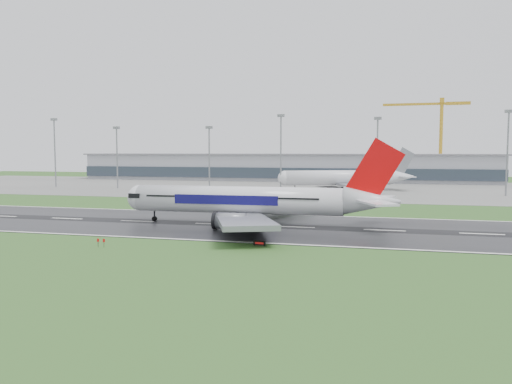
# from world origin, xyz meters

# --- Properties ---
(ground) EXTENTS (520.00, 520.00, 0.00)m
(ground) POSITION_xyz_m (0.00, 0.00, 0.00)
(ground) COLOR #28511D
(ground) RESTS_ON ground
(runway) EXTENTS (400.00, 45.00, 0.10)m
(runway) POSITION_xyz_m (0.00, 0.00, 0.05)
(runway) COLOR black
(runway) RESTS_ON ground
(apron) EXTENTS (400.00, 130.00, 0.08)m
(apron) POSITION_xyz_m (0.00, 125.00, 0.04)
(apron) COLOR slate
(apron) RESTS_ON ground
(terminal) EXTENTS (240.00, 36.00, 15.00)m
(terminal) POSITION_xyz_m (0.00, 185.00, 7.50)
(terminal) COLOR #9597A0
(terminal) RESTS_ON ground
(main_airliner) EXTENTS (67.43, 64.35, 19.54)m
(main_airliner) POSITION_xyz_m (30.32, 1.84, 9.87)
(main_airliner) COLOR silver
(main_airliner) RESTS_ON runway
(parked_airliner) EXTENTS (79.45, 77.00, 18.33)m
(parked_airliner) POSITION_xyz_m (42.32, 111.76, 9.24)
(parked_airliner) COLOR silver
(parked_airliner) RESTS_ON apron
(tower_crane) EXTENTS (48.56, 3.89, 47.60)m
(tower_crane) POSITION_xyz_m (90.50, 200.00, 23.80)
(tower_crane) COLOR gold
(tower_crane) RESTS_ON ground
(runway_sign) EXTENTS (2.30, 0.77, 1.04)m
(runway_sign) POSITION_xyz_m (37.60, -24.75, 0.52)
(runway_sign) COLOR black
(runway_sign) RESTS_ON ground
(floodmast_0) EXTENTS (0.64, 0.64, 31.92)m
(floodmast_0) POSITION_xyz_m (-94.70, 100.00, 15.96)
(floodmast_0) COLOR gray
(floodmast_0) RESTS_ON ground
(floodmast_1) EXTENTS (0.64, 0.64, 27.62)m
(floodmast_1) POSITION_xyz_m (-61.59, 100.00, 13.81)
(floodmast_1) COLOR gray
(floodmast_1) RESTS_ON ground
(floodmast_2) EXTENTS (0.64, 0.64, 27.25)m
(floodmast_2) POSITION_xyz_m (-16.21, 100.00, 13.63)
(floodmast_2) COLOR gray
(floodmast_2) RESTS_ON ground
(floodmast_3) EXTENTS (0.64, 0.64, 31.90)m
(floodmast_3) POSITION_xyz_m (16.20, 100.00, 15.95)
(floodmast_3) COLOR gray
(floodmast_3) RESTS_ON ground
(floodmast_4) EXTENTS (0.64, 0.64, 30.14)m
(floodmast_4) POSITION_xyz_m (56.39, 100.00, 15.07)
(floodmast_4) COLOR gray
(floodmast_4) RESTS_ON ground
(floodmast_5) EXTENTS (0.64, 0.64, 32.09)m
(floodmast_5) POSITION_xyz_m (105.26, 100.00, 16.04)
(floodmast_5) COLOR gray
(floodmast_5) RESTS_ON ground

